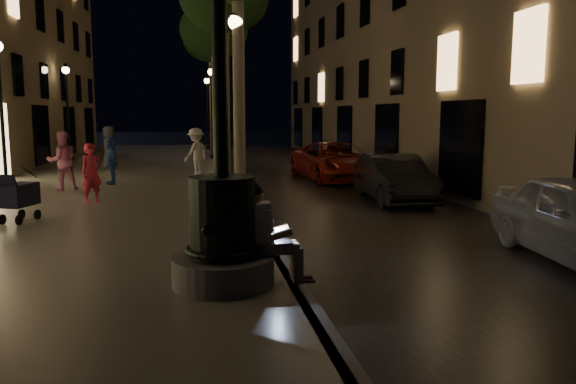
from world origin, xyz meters
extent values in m
plane|color=black|center=(0.00, 15.00, 0.00)|extent=(120.00, 120.00, 0.00)
cube|color=black|center=(3.00, 15.00, 0.01)|extent=(6.00, 45.00, 0.02)
cube|color=slate|center=(-4.00, 15.00, 0.10)|extent=(8.00, 45.00, 0.20)
cube|color=#59595B|center=(0.00, 15.00, 0.10)|extent=(0.25, 45.00, 0.20)
cylinder|color=#59595B|center=(-1.00, 2.00, 0.40)|extent=(1.40, 1.40, 0.40)
cylinder|color=black|center=(-1.00, 2.00, 1.15)|extent=(0.90, 0.90, 1.10)
torus|color=black|center=(-1.00, 2.00, 0.70)|extent=(1.04, 1.04, 0.10)
torus|color=black|center=(-1.00, 2.00, 1.55)|extent=(0.89, 0.89, 0.09)
cylinder|color=black|center=(-1.00, 2.00, 3.30)|extent=(0.20, 0.20, 3.20)
cube|color=tan|center=(-0.45, 2.00, 0.69)|extent=(0.37, 0.25, 0.19)
cube|color=silver|center=(-0.51, 2.00, 1.05)|extent=(0.46, 0.27, 0.59)
sphere|color=tan|center=(-0.54, 2.00, 1.43)|extent=(0.22, 0.22, 0.22)
sphere|color=black|center=(-0.55, 2.00, 1.47)|extent=(0.22, 0.22, 0.22)
cube|color=tan|center=(-0.20, 1.91, 0.69)|extent=(0.48, 0.13, 0.14)
cube|color=tan|center=(-0.20, 2.09, 0.69)|extent=(0.48, 0.13, 0.14)
cube|color=tan|center=(0.03, 1.91, 0.45)|extent=(0.13, 0.12, 0.49)
cube|color=tan|center=(0.03, 2.09, 0.45)|extent=(0.13, 0.12, 0.49)
cube|color=black|center=(0.13, 1.91, 0.22)|extent=(0.27, 0.10, 0.03)
cube|color=black|center=(0.13, 2.09, 0.22)|extent=(0.27, 0.10, 0.03)
cube|color=black|center=(-0.18, 2.00, 0.78)|extent=(0.25, 0.34, 0.02)
cube|color=black|center=(-0.35, 2.00, 0.89)|extent=(0.09, 0.34, 0.22)
cube|color=#B0C3FC|center=(-0.33, 2.00, 0.89)|extent=(0.06, 0.31, 0.19)
cylinder|color=#6B604C|center=(-0.25, 8.00, 2.70)|extent=(0.28, 0.28, 5.00)
cylinder|color=#6B604C|center=(-0.20, 14.00, 2.75)|extent=(0.28, 0.28, 5.10)
cylinder|color=#6B604C|center=(-0.30, 20.00, 2.65)|extent=(0.28, 0.28, 4.90)
ellipsoid|color=black|center=(-0.30, 20.00, 6.20)|extent=(3.00, 3.00, 2.40)
cylinder|color=#6B604C|center=(-0.22, 26.00, 2.80)|extent=(0.28, 0.28, 5.20)
ellipsoid|color=black|center=(-0.22, 26.00, 6.50)|extent=(3.00, 3.00, 2.40)
cylinder|color=black|center=(-0.30, 8.00, 0.30)|extent=(0.28, 0.28, 0.20)
cylinder|color=black|center=(-0.30, 8.00, 2.40)|extent=(0.12, 0.12, 4.40)
sphere|color=#FFD88C|center=(-0.30, 8.00, 4.65)|extent=(0.36, 0.36, 0.36)
cone|color=black|center=(-0.30, 8.00, 4.90)|extent=(0.30, 0.30, 0.22)
cylinder|color=black|center=(-0.30, 16.00, 0.30)|extent=(0.28, 0.28, 0.20)
cylinder|color=black|center=(-0.30, 16.00, 2.40)|extent=(0.12, 0.12, 4.40)
sphere|color=#FFD88C|center=(-0.30, 16.00, 4.65)|extent=(0.36, 0.36, 0.36)
cone|color=black|center=(-0.30, 16.00, 4.90)|extent=(0.30, 0.30, 0.22)
cylinder|color=black|center=(-0.30, 24.00, 0.30)|extent=(0.28, 0.28, 0.20)
cylinder|color=black|center=(-0.30, 24.00, 2.40)|extent=(0.12, 0.12, 4.40)
sphere|color=#FFD88C|center=(-0.30, 24.00, 4.65)|extent=(0.36, 0.36, 0.36)
cone|color=black|center=(-0.30, 24.00, 4.90)|extent=(0.30, 0.30, 0.22)
cylinder|color=black|center=(-0.30, 32.00, 0.30)|extent=(0.28, 0.28, 0.20)
cylinder|color=black|center=(-0.30, 32.00, 2.40)|extent=(0.12, 0.12, 4.40)
sphere|color=#FFD88C|center=(-0.30, 32.00, 4.65)|extent=(0.36, 0.36, 0.36)
cone|color=black|center=(-0.30, 32.00, 4.90)|extent=(0.30, 0.30, 0.22)
cylinder|color=black|center=(-7.40, 14.00, 0.30)|extent=(0.28, 0.28, 0.20)
cylinder|color=black|center=(-7.40, 14.00, 2.40)|extent=(0.12, 0.12, 4.40)
cylinder|color=black|center=(-7.40, 24.00, 0.30)|extent=(0.28, 0.28, 0.20)
cylinder|color=black|center=(-7.40, 24.00, 2.40)|extent=(0.12, 0.12, 4.40)
sphere|color=#FFD88C|center=(-7.40, 24.00, 4.65)|extent=(0.36, 0.36, 0.36)
cone|color=black|center=(-7.40, 24.00, 4.90)|extent=(0.30, 0.30, 0.22)
cube|color=black|center=(-5.10, 7.29, 0.80)|extent=(0.73, 0.93, 0.49)
cube|color=black|center=(-5.23, 6.93, 1.12)|extent=(0.47, 0.32, 0.32)
cylinder|color=black|center=(-5.39, 7.04, 0.31)|extent=(0.11, 0.22, 0.22)
cylinder|color=black|center=(-5.02, 6.91, 0.31)|extent=(0.11, 0.22, 0.22)
cylinder|color=black|center=(-5.18, 7.66, 0.31)|extent=(0.11, 0.22, 0.22)
cylinder|color=black|center=(-4.81, 7.53, 0.31)|extent=(0.11, 0.22, 0.22)
cylinder|color=black|center=(-4.96, 7.70, 1.23)|extent=(0.19, 0.47, 0.30)
imported|color=black|center=(4.35, 9.80, 0.68)|extent=(1.66, 4.23, 1.37)
imported|color=maroon|center=(4.00, 15.14, 0.73)|extent=(2.82, 5.41, 1.46)
imported|color=red|center=(-4.00, 9.78, 0.99)|extent=(0.69, 0.64, 1.57)
imported|color=#C86A92|center=(-5.30, 12.45, 1.11)|extent=(1.08, 0.99, 1.81)
imported|color=silver|center=(-1.23, 15.77, 1.10)|extent=(1.26, 1.32, 1.80)
imported|color=#295097|center=(-4.03, 13.72, 0.98)|extent=(0.65, 0.98, 1.55)
imported|color=#333338|center=(-4.81, 19.03, 1.11)|extent=(0.67, 0.95, 1.82)
imported|color=black|center=(-0.40, 9.48, 0.63)|extent=(1.65, 0.59, 0.86)
camera|label=1|loc=(-1.39, -5.53, 2.54)|focal=35.00mm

